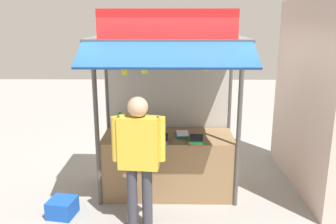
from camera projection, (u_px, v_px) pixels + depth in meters
ground_plane at (168, 191)px, 5.31m from camera, size 20.00×20.00×0.00m
stall_counter at (168, 164)px, 5.20m from camera, size 1.86×0.78×0.87m
stall_structure at (168, 86)px, 4.98m from camera, size 2.06×1.58×2.60m
water_bottle_far_right at (139, 124)px, 5.25m from camera, size 0.07×0.07×0.25m
water_bottle_back_left at (148, 123)px, 5.24m from camera, size 0.07×0.07×0.27m
water_bottle_mid_right at (120, 123)px, 5.22m from camera, size 0.08×0.08×0.30m
magazine_stack_right at (196, 140)px, 4.78m from camera, size 0.22×0.31×0.08m
magazine_stack_center at (160, 139)px, 4.83m from camera, size 0.25×0.32×0.08m
magazine_stack_left at (182, 135)px, 5.06m from camera, size 0.21×0.28×0.05m
banana_bunch_inner_left at (125, 69)px, 4.36m from camera, size 0.10×0.10×0.30m
banana_bunch_leftmost at (206, 66)px, 4.34m from camera, size 0.09×0.09×0.26m
banana_bunch_inner_right at (145, 67)px, 4.35m from camera, size 0.11×0.12×0.29m
vendor_person at (139, 152)px, 4.15m from camera, size 0.62×0.25×1.64m
plastic_crate at (62, 207)px, 4.63m from camera, size 0.38×0.38×0.23m
neighbour_wall at (306, 96)px, 5.22m from camera, size 0.20×2.40×2.77m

